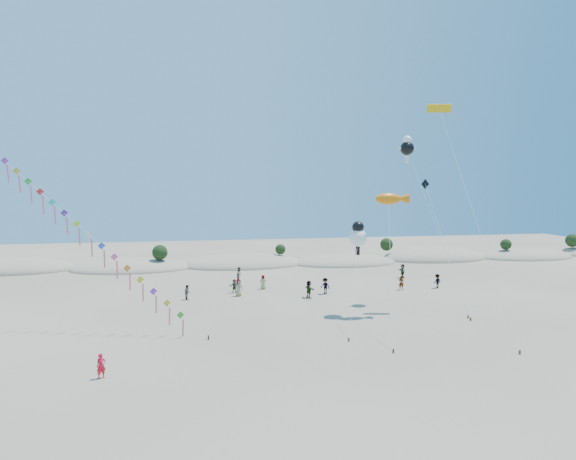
{
  "coord_description": "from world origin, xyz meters",
  "views": [
    {
      "loc": [
        -6.35,
        -27.6,
        11.99
      ],
      "look_at": [
        1.37,
        14.0,
        8.14
      ],
      "focal_mm": 30.0,
      "sensor_mm": 36.0,
      "label": 1
    }
  ],
  "objects_px": {
    "kite_train": "(36,189)",
    "flyer_foreground": "(101,366)",
    "parafoil_kite": "(440,112)",
    "fish_kite": "(392,199)"
  },
  "relations": [
    {
      "from": "kite_train",
      "to": "flyer_foreground",
      "type": "distance_m",
      "value": 18.93
    },
    {
      "from": "kite_train",
      "to": "parafoil_kite",
      "type": "height_order",
      "value": "kite_train"
    },
    {
      "from": "fish_kite",
      "to": "flyer_foreground",
      "type": "height_order",
      "value": "fish_kite"
    },
    {
      "from": "fish_kite",
      "to": "parafoil_kite",
      "type": "bearing_deg",
      "value": 19.45
    },
    {
      "from": "flyer_foreground",
      "to": "parafoil_kite",
      "type": "bearing_deg",
      "value": -4.22
    },
    {
      "from": "fish_kite",
      "to": "parafoil_kite",
      "type": "distance_m",
      "value": 10.37
    },
    {
      "from": "parafoil_kite",
      "to": "fish_kite",
      "type": "bearing_deg",
      "value": -160.55
    },
    {
      "from": "kite_train",
      "to": "fish_kite",
      "type": "height_order",
      "value": "kite_train"
    },
    {
      "from": "fish_kite",
      "to": "parafoil_kite",
      "type": "xyz_separation_m",
      "value": [
        5.67,
        2.0,
        8.45
      ]
    },
    {
      "from": "kite_train",
      "to": "flyer_foreground",
      "type": "bearing_deg",
      "value": -61.02
    }
  ]
}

